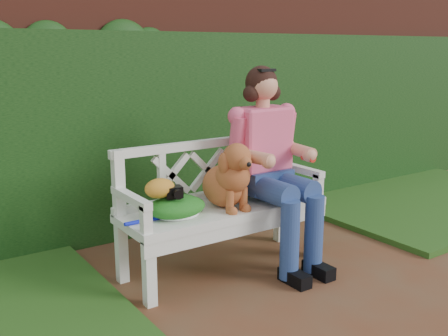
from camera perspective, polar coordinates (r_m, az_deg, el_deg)
ground at (r=3.59m, az=9.74°, el=-13.13°), size 60.00×60.00×0.00m
brick_wall at (r=4.80m, az=-5.78°, el=7.27°), size 10.00×0.30×2.20m
ivy_hedge at (r=4.64m, az=-4.40°, el=3.99°), size 10.00×0.18×1.70m
grass_right at (r=5.87m, az=20.65°, el=-3.15°), size 2.60×2.00×0.05m
garden_bench at (r=3.80m, az=0.00°, el=-7.52°), size 1.61×0.67×0.48m
seated_woman at (r=3.85m, az=4.60°, el=0.21°), size 0.86×0.98×1.44m
dog at (r=3.61m, az=0.35°, el=-0.67°), size 0.45×0.52×0.48m
tennis_racket at (r=3.49m, az=-5.39°, el=-5.06°), size 0.60×0.44×0.03m
green_bag at (r=3.48m, az=-5.21°, el=-4.17°), size 0.48×0.42×0.14m
camera_item at (r=3.42m, az=-5.53°, el=-2.61°), size 0.12×0.10×0.07m
baseball_glove at (r=3.41m, az=-7.00°, el=-2.20°), size 0.24×0.20×0.13m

